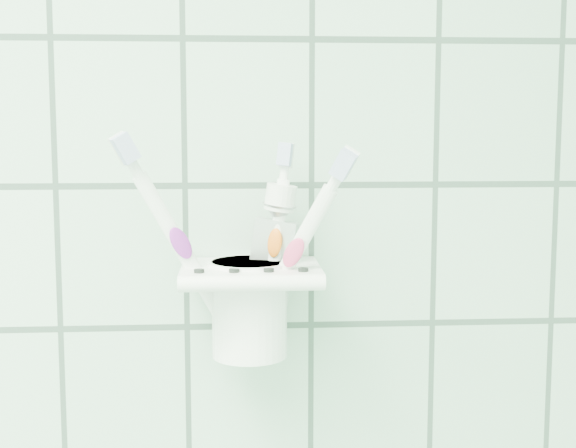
# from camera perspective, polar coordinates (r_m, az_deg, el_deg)

# --- Properties ---
(holder_bracket) EXTENTS (0.12, 0.10, 0.04)m
(holder_bracket) POSITION_cam_1_polar(r_m,az_deg,el_deg) (0.72, -2.68, -3.61)
(holder_bracket) COLOR white
(holder_bracket) RESTS_ON wall_back
(cup) EXTENTS (0.08, 0.08, 0.09)m
(cup) POSITION_cam_1_polar(r_m,az_deg,el_deg) (0.73, -2.76, -5.72)
(cup) COLOR white
(cup) RESTS_ON holder_bracket
(toothbrush_pink) EXTENTS (0.10, 0.05, 0.21)m
(toothbrush_pink) POSITION_cam_1_polar(r_m,az_deg,el_deg) (0.72, -3.68, -0.10)
(toothbrush_pink) COLOR white
(toothbrush_pink) RESTS_ON cup
(toothbrush_blue) EXTENTS (0.03, 0.03, 0.19)m
(toothbrush_blue) POSITION_cam_1_polar(r_m,az_deg,el_deg) (0.71, -1.72, -1.52)
(toothbrush_blue) COLOR white
(toothbrush_blue) RESTS_ON cup
(toothbrush_orange) EXTENTS (0.09, 0.08, 0.21)m
(toothbrush_orange) POSITION_cam_1_polar(r_m,az_deg,el_deg) (0.72, -3.21, -0.29)
(toothbrush_orange) COLOR white
(toothbrush_orange) RESTS_ON cup
(toothpaste_tube) EXTENTS (0.06, 0.04, 0.15)m
(toothpaste_tube) POSITION_cam_1_polar(r_m,az_deg,el_deg) (0.73, -2.01, -1.97)
(toothpaste_tube) COLOR silver
(toothpaste_tube) RESTS_ON cup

